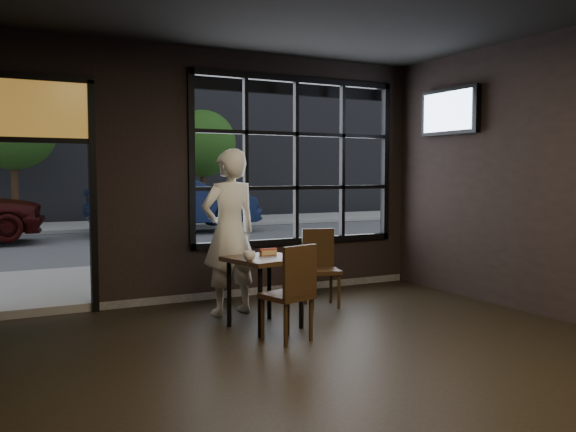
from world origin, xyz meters
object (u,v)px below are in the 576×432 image
cafe_table (265,292)px  chair_near (287,292)px  man (229,232)px  navy_car (174,202)px

cafe_table → chair_near: bearing=-105.5°
chair_near → man: (-0.06, 1.32, 0.48)m
chair_near → navy_car: (2.22, 11.00, 0.38)m
cafe_table → man: man is taller
chair_near → navy_car: 11.23m
chair_near → man: bearing=-102.3°
cafe_table → navy_car: bearing=65.7°
man → chair_near: bearing=84.5°
chair_near → man: size_ratio=0.50×
man → navy_car: man is taller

